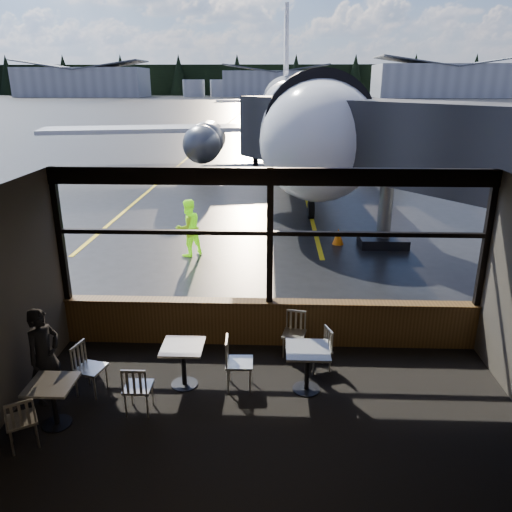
# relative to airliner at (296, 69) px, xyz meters

# --- Properties ---
(ground_plane) EXTENTS (520.00, 520.00, 0.00)m
(ground_plane) POSITION_rel_airliner_xyz_m (-1.22, 97.68, -5.69)
(ground_plane) COLOR black
(ground_plane) RESTS_ON ground
(carpet_floor) EXTENTS (8.00, 6.00, 0.01)m
(carpet_floor) POSITION_rel_airliner_xyz_m (-1.22, -25.32, -5.68)
(carpet_floor) COLOR black
(carpet_floor) RESTS_ON ground
(ceiling) EXTENTS (8.00, 6.00, 0.04)m
(ceiling) POSITION_rel_airliner_xyz_m (-1.22, -25.32, -2.19)
(ceiling) COLOR #38332D
(ceiling) RESTS_ON ground
(window_sill) EXTENTS (8.00, 0.28, 0.90)m
(window_sill) POSITION_rel_airliner_xyz_m (-1.22, -22.32, -5.24)
(window_sill) COLOR #523518
(window_sill) RESTS_ON ground
(window_header) EXTENTS (8.00, 0.18, 0.30)m
(window_header) POSITION_rel_airliner_xyz_m (-1.22, -22.32, -2.34)
(window_header) COLOR black
(window_header) RESTS_ON ground
(mullion_left) EXTENTS (0.12, 0.12, 2.60)m
(mullion_left) POSITION_rel_airliner_xyz_m (-5.17, -22.32, -3.49)
(mullion_left) COLOR black
(mullion_left) RESTS_ON ground
(mullion_centre) EXTENTS (0.12, 0.12, 2.60)m
(mullion_centre) POSITION_rel_airliner_xyz_m (-1.22, -22.32, -3.49)
(mullion_centre) COLOR black
(mullion_centre) RESTS_ON ground
(mullion_right) EXTENTS (0.12, 0.12, 2.60)m
(mullion_right) POSITION_rel_airliner_xyz_m (2.73, -22.32, -3.49)
(mullion_right) COLOR black
(mullion_right) RESTS_ON ground
(window_transom) EXTENTS (8.00, 0.10, 0.08)m
(window_transom) POSITION_rel_airliner_xyz_m (-1.22, -22.32, -3.39)
(window_transom) COLOR black
(window_transom) RESTS_ON ground
(airliner) EXTENTS (31.81, 37.90, 11.39)m
(airliner) POSITION_rel_airliner_xyz_m (0.00, 0.00, 0.00)
(airliner) COLOR white
(airliner) RESTS_ON ground_plane
(jet_bridge) EXTENTS (8.86, 10.83, 4.73)m
(jet_bridge) POSITION_rel_airliner_xyz_m (2.38, -16.82, -3.33)
(jet_bridge) COLOR #2B2B2D
(jet_bridge) RESTS_ON ground_plane
(cafe_table_near) EXTENTS (0.71, 0.71, 0.79)m
(cafe_table_near) POSITION_rel_airliner_xyz_m (-0.56, -23.89, -5.30)
(cafe_table_near) COLOR #A8A29A
(cafe_table_near) RESTS_ON carpet_floor
(cafe_table_mid) EXTENTS (0.70, 0.70, 0.77)m
(cafe_table_mid) POSITION_rel_airliner_xyz_m (-2.65, -23.83, -5.31)
(cafe_table_mid) COLOR #A29C95
(cafe_table_mid) RESTS_ON carpet_floor
(cafe_table_left) EXTENTS (0.67, 0.67, 0.73)m
(cafe_table_left) POSITION_rel_airliner_xyz_m (-4.40, -24.95, -5.33)
(cafe_table_left) COLOR #A39F96
(cafe_table_left) RESTS_ON carpet_floor
(chair_near_e) EXTENTS (0.56, 0.56, 0.81)m
(chair_near_e) POSITION_rel_airliner_xyz_m (-0.32, -23.24, -5.29)
(chair_near_e) COLOR beige
(chair_near_e) RESTS_ON carpet_floor
(chair_near_w) EXTENTS (0.53, 0.53, 0.94)m
(chair_near_w) POSITION_rel_airliner_xyz_m (-1.70, -23.86, -5.22)
(chair_near_w) COLOR #B4AEA2
(chair_near_w) RESTS_ON carpet_floor
(chair_near_n) EXTENTS (0.56, 0.56, 0.86)m
(chair_near_n) POSITION_rel_airliner_xyz_m (-0.74, -22.74, -5.26)
(chair_near_n) COLOR #ACA69B
(chair_near_n) RESTS_ON carpet_floor
(chair_mid_s) EXTENTS (0.48, 0.48, 0.87)m
(chair_mid_s) POSITION_rel_airliner_xyz_m (-3.23, -24.57, -5.26)
(chair_mid_s) COLOR #B6B2A4
(chair_mid_s) RESTS_ON carpet_floor
(chair_mid_w) EXTENTS (0.59, 0.59, 0.90)m
(chair_mid_w) POSITION_rel_airliner_xyz_m (-4.15, -24.10, -5.24)
(chair_mid_w) COLOR #B7B3A6
(chair_mid_w) RESTS_ON carpet_floor
(chair_left_s) EXTENTS (0.64, 0.64, 0.85)m
(chair_left_s) POSITION_rel_airliner_xyz_m (-4.67, -25.41, -5.27)
(chair_left_s) COLOR #BCB6A9
(chair_left_s) RESTS_ON carpet_floor
(passenger) EXTENTS (0.61, 0.70, 1.62)m
(passenger) POSITION_rel_airliner_xyz_m (-4.77, -24.32, -4.88)
(passenger) COLOR black
(passenger) RESTS_ON carpet_floor
(ground_crew) EXTENTS (1.05, 1.04, 1.71)m
(ground_crew) POSITION_rel_airliner_xyz_m (-3.70, -17.00, -4.84)
(ground_crew) COLOR #BFF219
(ground_crew) RESTS_ON ground_plane
(cone_nose) EXTENTS (0.37, 0.37, 0.51)m
(cone_nose) POSITION_rel_airliner_xyz_m (0.91, -15.74, -5.44)
(cone_nose) COLOR orange
(cone_nose) RESTS_ON ground_plane
(hangar_left) EXTENTS (45.00, 18.00, 11.00)m
(hangar_left) POSITION_rel_airliner_xyz_m (-71.22, 157.68, -0.19)
(hangar_left) COLOR silver
(hangar_left) RESTS_ON ground_plane
(hangar_mid) EXTENTS (38.00, 15.00, 10.00)m
(hangar_mid) POSITION_rel_airliner_xyz_m (-1.22, 162.68, -0.69)
(hangar_mid) COLOR silver
(hangar_mid) RESTS_ON ground_plane
(hangar_right) EXTENTS (50.00, 20.00, 12.00)m
(hangar_right) POSITION_rel_airliner_xyz_m (58.78, 155.68, 0.31)
(hangar_right) COLOR silver
(hangar_right) RESTS_ON ground_plane
(fuel_tank_a) EXTENTS (8.00, 8.00, 6.00)m
(fuel_tank_a) POSITION_rel_airliner_xyz_m (-31.22, 159.68, -2.69)
(fuel_tank_a) COLOR silver
(fuel_tank_a) RESTS_ON ground_plane
(fuel_tank_b) EXTENTS (8.00, 8.00, 6.00)m
(fuel_tank_b) POSITION_rel_airliner_xyz_m (-21.22, 159.68, -2.69)
(fuel_tank_b) COLOR silver
(fuel_tank_b) RESTS_ON ground_plane
(fuel_tank_c) EXTENTS (8.00, 8.00, 6.00)m
(fuel_tank_c) POSITION_rel_airliner_xyz_m (-11.22, 159.68, -2.69)
(fuel_tank_c) COLOR silver
(fuel_tank_c) RESTS_ON ground_plane
(treeline) EXTENTS (360.00, 3.00, 12.00)m
(treeline) POSITION_rel_airliner_xyz_m (-1.22, 187.68, 0.31)
(treeline) COLOR black
(treeline) RESTS_ON ground_plane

